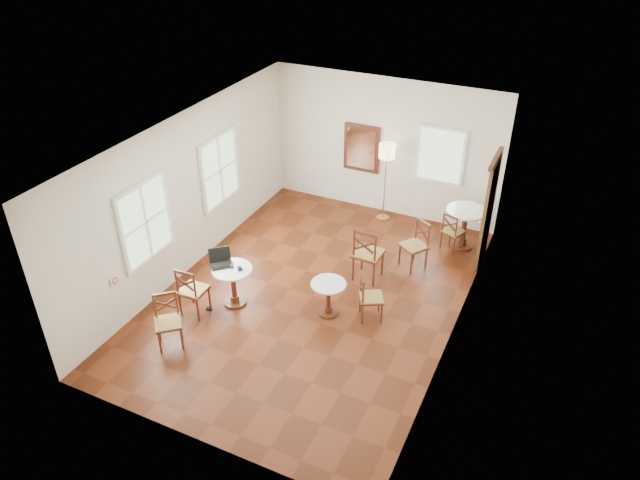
{
  "coord_description": "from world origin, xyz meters",
  "views": [
    {
      "loc": [
        3.71,
        -7.6,
        6.45
      ],
      "look_at": [
        0.0,
        0.3,
        1.0
      ],
      "focal_mm": 33.25,
      "sensor_mm": 36.0,
      "label": 1
    }
  ],
  "objects_px": {
    "chair_back_a": "(453,231)",
    "floor_lamp": "(387,156)",
    "laptop": "(221,260)",
    "water_glass": "(232,266)",
    "cafe_table_near": "(233,282)",
    "chair_near_b": "(168,321)",
    "chair_mid_b": "(370,297)",
    "cafe_table_back": "(465,224)",
    "chair_mid_a": "(368,254)",
    "chair_back_b": "(415,245)",
    "navy_mug": "(240,268)",
    "chair_near_a": "(192,290)",
    "cafe_table_mid": "(328,295)",
    "power_adapter": "(209,309)",
    "mouse": "(240,269)"
  },
  "relations": [
    {
      "from": "chair_back_a",
      "to": "floor_lamp",
      "type": "xyz_separation_m",
      "value": [
        -1.65,
        0.59,
        1.06
      ]
    },
    {
      "from": "chair_back_a",
      "to": "laptop",
      "type": "height_order",
      "value": "laptop"
    },
    {
      "from": "floor_lamp",
      "to": "water_glass",
      "type": "relative_size",
      "value": 16.13
    },
    {
      "from": "cafe_table_near",
      "to": "chair_near_b",
      "type": "distance_m",
      "value": 1.37
    },
    {
      "from": "cafe_table_near",
      "to": "laptop",
      "type": "height_order",
      "value": "laptop"
    },
    {
      "from": "chair_mid_b",
      "to": "floor_lamp",
      "type": "xyz_separation_m",
      "value": [
        -0.95,
        3.29,
        1.05
      ]
    },
    {
      "from": "chair_back_a",
      "to": "water_glass",
      "type": "relative_size",
      "value": 7.68
    },
    {
      "from": "chair_near_b",
      "to": "water_glass",
      "type": "xyz_separation_m",
      "value": [
        0.37,
        1.32,
        0.34
      ]
    },
    {
      "from": "water_glass",
      "to": "cafe_table_back",
      "type": "bearing_deg",
      "value": 48.34
    },
    {
      "from": "cafe_table_near",
      "to": "chair_mid_a",
      "type": "height_order",
      "value": "chair_mid_a"
    },
    {
      "from": "cafe_table_back",
      "to": "chair_back_b",
      "type": "distance_m",
      "value": 1.29
    },
    {
      "from": "chair_near_b",
      "to": "chair_mid_b",
      "type": "distance_m",
      "value": 3.28
    },
    {
      "from": "cafe_table_back",
      "to": "chair_back_a",
      "type": "xyz_separation_m",
      "value": [
        -0.18,
        -0.2,
        -0.1
      ]
    },
    {
      "from": "chair_mid_b",
      "to": "navy_mug",
      "type": "height_order",
      "value": "chair_mid_b"
    },
    {
      "from": "floor_lamp",
      "to": "chair_mid_a",
      "type": "bearing_deg",
      "value": -77.52
    },
    {
      "from": "water_glass",
      "to": "chair_near_a",
      "type": "bearing_deg",
      "value": -133.56
    },
    {
      "from": "chair_near_a",
      "to": "chair_back_a",
      "type": "relative_size",
      "value": 1.14
    },
    {
      "from": "chair_mid_a",
      "to": "chair_mid_b",
      "type": "height_order",
      "value": "chair_mid_a"
    },
    {
      "from": "cafe_table_mid",
      "to": "chair_back_a",
      "type": "bearing_deg",
      "value": 64.56
    },
    {
      "from": "chair_back_a",
      "to": "navy_mug",
      "type": "xyz_separation_m",
      "value": [
        -2.83,
        -3.32,
        0.36
      ]
    },
    {
      "from": "chair_mid_a",
      "to": "navy_mug",
      "type": "bearing_deg",
      "value": 46.93
    },
    {
      "from": "chair_near_a",
      "to": "chair_back_a",
      "type": "height_order",
      "value": "chair_near_a"
    },
    {
      "from": "cafe_table_back",
      "to": "water_glass",
      "type": "xyz_separation_m",
      "value": [
        -3.15,
        -3.54,
        0.27
      ]
    },
    {
      "from": "floor_lamp",
      "to": "power_adapter",
      "type": "relative_size",
      "value": 18.47
    },
    {
      "from": "cafe_table_mid",
      "to": "water_glass",
      "type": "distance_m",
      "value": 1.7
    },
    {
      "from": "chair_mid_a",
      "to": "floor_lamp",
      "type": "xyz_separation_m",
      "value": [
        -0.5,
        2.24,
        0.93
      ]
    },
    {
      "from": "chair_mid_a",
      "to": "chair_back_b",
      "type": "distance_m",
      "value": 1.01
    },
    {
      "from": "water_glass",
      "to": "cafe_table_near",
      "type": "bearing_deg",
      "value": 178.42
    },
    {
      "from": "chair_near_a",
      "to": "water_glass",
      "type": "bearing_deg",
      "value": -134.92
    },
    {
      "from": "cafe_table_near",
      "to": "chair_back_b",
      "type": "relative_size",
      "value": 0.77
    },
    {
      "from": "chair_mid_b",
      "to": "chair_mid_a",
      "type": "bearing_deg",
      "value": -4.45
    },
    {
      "from": "chair_mid_b",
      "to": "floor_lamp",
      "type": "bearing_deg",
      "value": -11.67
    },
    {
      "from": "cafe_table_near",
      "to": "floor_lamp",
      "type": "relative_size",
      "value": 0.42
    },
    {
      "from": "cafe_table_near",
      "to": "navy_mug",
      "type": "distance_m",
      "value": 0.35
    },
    {
      "from": "chair_mid_b",
      "to": "cafe_table_near",
      "type": "bearing_deg",
      "value": 77.84
    },
    {
      "from": "chair_near_a",
      "to": "laptop",
      "type": "relative_size",
      "value": 1.96
    },
    {
      "from": "chair_near_b",
      "to": "chair_back_b",
      "type": "relative_size",
      "value": 0.95
    },
    {
      "from": "chair_near_a",
      "to": "chair_mid_b",
      "type": "bearing_deg",
      "value": -158.76
    },
    {
      "from": "chair_near_a",
      "to": "mouse",
      "type": "distance_m",
      "value": 0.88
    },
    {
      "from": "mouse",
      "to": "laptop",
      "type": "bearing_deg",
      "value": 179.72
    },
    {
      "from": "chair_mid_b",
      "to": "laptop",
      "type": "distance_m",
      "value": 2.62
    },
    {
      "from": "cafe_table_near",
      "to": "power_adapter",
      "type": "height_order",
      "value": "cafe_table_near"
    },
    {
      "from": "chair_near_a",
      "to": "laptop",
      "type": "height_order",
      "value": "laptop"
    },
    {
      "from": "laptop",
      "to": "water_glass",
      "type": "relative_size",
      "value": 4.46
    },
    {
      "from": "chair_back_a",
      "to": "cafe_table_near",
      "type": "bearing_deg",
      "value": 69.73
    },
    {
      "from": "chair_back_a",
      "to": "power_adapter",
      "type": "distance_m",
      "value": 4.95
    },
    {
      "from": "chair_back_b",
      "to": "laptop",
      "type": "distance_m",
      "value": 3.64
    },
    {
      "from": "cafe_table_mid",
      "to": "power_adapter",
      "type": "height_order",
      "value": "cafe_table_mid"
    },
    {
      "from": "chair_near_a",
      "to": "laptop",
      "type": "xyz_separation_m",
      "value": [
        0.23,
        0.57,
        0.32
      ]
    },
    {
      "from": "cafe_table_back",
      "to": "chair_near_b",
      "type": "relative_size",
      "value": 0.93
    }
  ]
}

